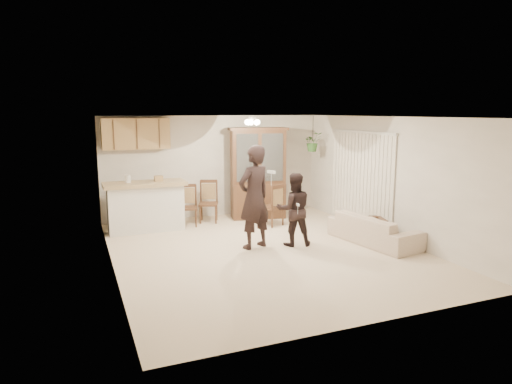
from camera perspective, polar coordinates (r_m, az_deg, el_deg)
name	(u,v)px	position (r m, az deg, el deg)	size (l,w,h in m)	color
floor	(265,251)	(8.69, 1.19, -7.37)	(6.50, 6.50, 0.00)	beige
ceiling	(266,117)	(8.29, 1.25, 9.35)	(5.50, 6.50, 0.02)	white
wall_back	(214,166)	(11.43, -5.22, 3.22)	(5.50, 0.02, 2.50)	silver
wall_front	(373,226)	(5.62, 14.43, -4.20)	(5.50, 0.02, 2.50)	silver
wall_left	(110,196)	(7.75, -17.80, -0.48)	(0.02, 6.50, 2.50)	silver
wall_right	(388,178)	(9.80, 16.17, 1.73)	(0.02, 6.50, 2.50)	silver
breakfast_bar	(146,209)	(10.28, -13.60, -2.02)	(1.60, 0.55, 1.00)	silver
bar_top	(145,184)	(10.19, -13.73, 1.00)	(1.75, 0.70, 0.08)	#9E895E
upper_cabinets	(136,134)	(10.78, -14.79, 7.06)	(1.50, 0.34, 0.70)	#9B7043
vertical_blinds	(361,179)	(10.51, 12.94, 1.59)	(0.06, 2.30, 2.10)	silver
ceiling_fixture	(252,121)	(9.48, -0.52, 8.84)	(0.36, 0.36, 0.20)	#FFE6BF
hanging_plant	(313,142)	(11.49, 7.10, 6.23)	(0.43, 0.37, 0.48)	#285120
plant_cord	(313,129)	(11.47, 7.14, 7.85)	(0.01, 0.01, 0.65)	black
sofa	(374,225)	(9.40, 14.54, -4.03)	(1.87, 0.73, 0.73)	#EFE7C5
adult	(254,202)	(8.68, -0.21, -1.25)	(0.66, 0.43, 1.80)	black
child	(294,212)	(8.92, 4.75, -2.45)	(0.66, 0.51, 1.35)	black
china_hutch	(258,174)	(11.15, 0.25, 2.30)	(1.48, 0.80, 2.22)	#372214
side_table	(373,230)	(9.47, 14.40, -4.62)	(0.56, 0.56, 0.54)	#372214
chair_bar	(188,214)	(10.60, -8.46, -2.78)	(0.51, 0.51, 0.95)	#372214
chair_hutch_left	(209,210)	(10.89, -5.95, -2.31)	(0.56, 0.56, 0.99)	#372214
chair_hutch_right	(272,214)	(10.53, 2.02, -2.72)	(0.55, 0.55, 0.97)	#372214
controller_adult	(271,172)	(8.24, 1.92, 2.52)	(0.05, 0.17, 0.05)	silver
controller_child	(298,205)	(8.56, 5.25, -1.59)	(0.04, 0.12, 0.04)	silver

